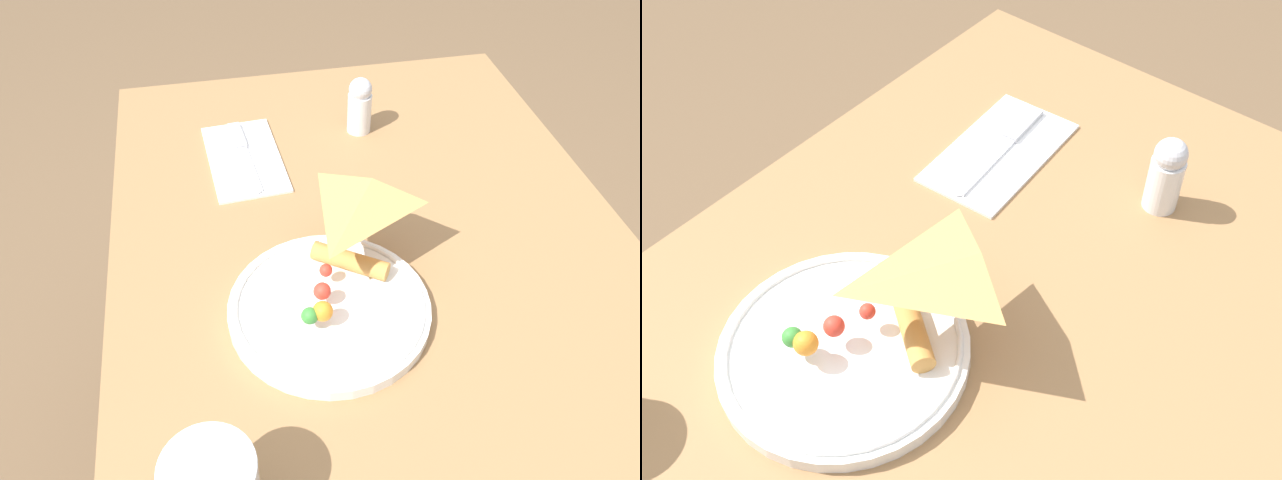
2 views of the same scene
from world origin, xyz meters
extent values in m
cube|color=olive|center=(0.00, 0.00, 0.71)|extent=(0.97, 0.71, 0.03)
cube|color=#382D23|center=(-0.44, -0.31, 0.35)|extent=(0.06, 0.06, 0.70)
cube|color=#382D23|center=(-0.44, 0.31, 0.35)|extent=(0.06, 0.06, 0.70)
cylinder|color=white|center=(0.11, -0.09, 0.73)|extent=(0.24, 0.24, 0.02)
torus|color=white|center=(0.11, -0.09, 0.74)|extent=(0.23, 0.23, 0.01)
pyramid|color=tan|center=(0.11, -0.09, 0.75)|extent=(0.17, 0.16, 0.02)
cylinder|color=#C68942|center=(0.05, -0.05, 0.75)|extent=(0.08, 0.10, 0.02)
sphere|color=red|center=(0.11, -0.10, 0.77)|extent=(0.02, 0.02, 0.02)
sphere|color=#388433|center=(0.14, -0.12, 0.77)|extent=(0.02, 0.02, 0.02)
sphere|color=red|center=(0.07, -0.08, 0.77)|extent=(0.02, 0.02, 0.02)
sphere|color=orange|center=(0.14, -0.10, 0.77)|extent=(0.02, 0.02, 0.02)
torus|color=white|center=(0.32, -0.24, 0.82)|extent=(0.08, 0.08, 0.00)
cube|color=white|center=(-0.23, -0.15, 0.73)|extent=(0.21, 0.12, 0.00)
cube|color=#B2B2B7|center=(-0.28, -0.16, 0.73)|extent=(0.07, 0.03, 0.01)
cube|color=silver|center=(-0.19, -0.15, 0.73)|extent=(0.11, 0.03, 0.00)
ellipsoid|color=silver|center=(-0.14, -0.14, 0.73)|extent=(0.02, 0.02, 0.00)
cylinder|color=silver|center=(-0.27, 0.04, 0.76)|extent=(0.04, 0.04, 0.07)
sphere|color=silver|center=(-0.27, 0.04, 0.80)|extent=(0.04, 0.04, 0.04)
camera|label=1|loc=(0.58, -0.19, 1.31)|focal=35.00mm
camera|label=2|loc=(0.38, 0.28, 1.37)|focal=45.00mm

